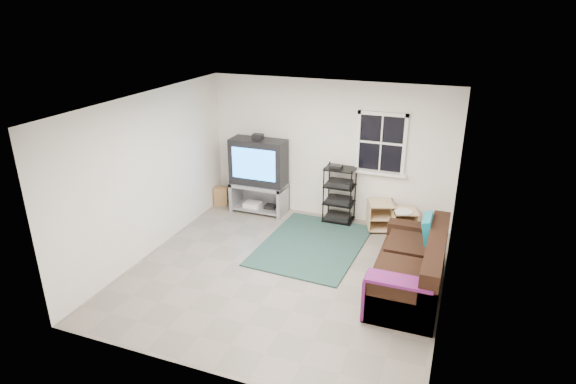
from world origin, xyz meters
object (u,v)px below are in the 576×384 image
at_px(av_rack, 339,198).
at_px(side_table_left, 380,214).
at_px(side_table_right, 404,220).
at_px(tv_unit, 259,170).
at_px(sofa, 412,269).

bearing_deg(av_rack, side_table_left, -2.23).
bearing_deg(side_table_right, tv_unit, 179.26).
bearing_deg(tv_unit, sofa, -29.68).
height_order(side_table_left, side_table_right, side_table_left).
distance_m(av_rack, side_table_left, 0.80).
xyz_separation_m(tv_unit, sofa, (3.17, -1.80, -0.53)).
distance_m(av_rack, sofa, 2.45).
bearing_deg(sofa, tv_unit, 150.32).
bearing_deg(tv_unit, side_table_left, 0.90).
distance_m(av_rack, side_table_right, 1.24).
relative_size(side_table_left, side_table_right, 1.05).
relative_size(av_rack, side_table_right, 2.04).
height_order(tv_unit, sofa, tv_unit).
xyz_separation_m(side_table_left, sofa, (0.79, -1.84, 0.05)).
xyz_separation_m(tv_unit, av_rack, (1.59, 0.07, -0.38)).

